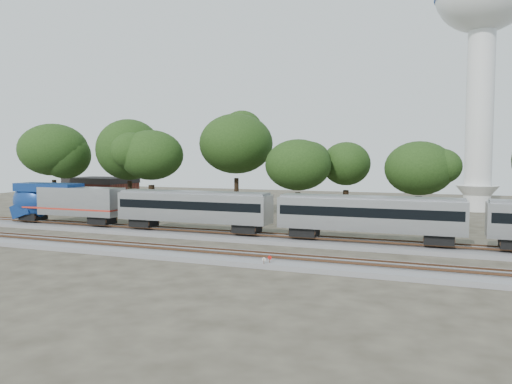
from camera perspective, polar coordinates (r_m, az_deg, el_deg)
ground at (r=46.48m, az=-2.76°, el=-6.61°), size 160.00×160.00×0.00m
track_far at (r=51.90m, az=-0.06°, el=-5.25°), size 160.00×5.00×0.73m
track_near at (r=42.88m, az=-4.94°, el=-7.25°), size 160.00×5.00×0.73m
switch_stand_red at (r=38.99m, az=1.58°, el=-7.79°), size 0.30×0.08×0.95m
switch_stand_white at (r=38.65m, az=0.91°, el=-7.94°), size 0.28×0.10×0.89m
switch_lever at (r=38.39m, az=5.33°, el=-8.69°), size 0.51×0.31×0.30m
water_tower at (r=88.21m, az=24.48°, el=17.38°), size 14.35×14.35×39.73m
brick_building at (r=88.30m, az=-17.26°, el=-0.04°), size 11.04×8.15×5.07m
tree_0 at (r=79.14m, az=-22.16°, el=4.48°), size 9.75×9.75×13.75m
tree_1 at (r=73.02m, az=-14.30°, el=4.70°), size 9.73×9.73×13.72m
tree_2 at (r=69.20m, az=-11.91°, el=4.13°), size 8.94×8.94×12.60m
tree_3 at (r=69.91m, az=-2.26°, el=5.51°), size 10.55×10.55×14.87m
tree_4 at (r=63.17m, az=4.82°, el=3.08°), size 7.68×7.68×10.82m
tree_5 at (r=67.56m, az=10.27°, el=3.18°), size 7.77×7.77×10.96m
tree_6 at (r=62.30m, az=18.15°, el=2.57°), size 7.33×7.33×10.34m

